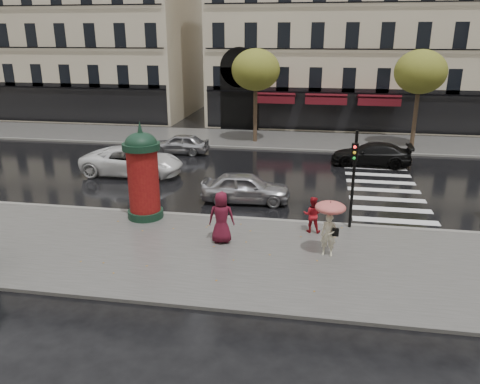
% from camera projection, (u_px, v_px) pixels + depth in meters
% --- Properties ---
extents(ground, '(160.00, 160.00, 0.00)m').
position_uv_depth(ground, '(242.00, 252.00, 17.18)').
color(ground, black).
rests_on(ground, ground).
extents(near_sidewalk, '(90.00, 7.00, 0.12)m').
position_uv_depth(near_sidewalk, '(240.00, 256.00, 16.69)').
color(near_sidewalk, '#474744').
rests_on(near_sidewalk, ground).
extents(far_sidewalk, '(90.00, 6.00, 0.12)m').
position_uv_depth(far_sidewalk, '(283.00, 140.00, 34.89)').
color(far_sidewalk, '#474744').
rests_on(far_sidewalk, ground).
extents(near_kerb, '(90.00, 0.25, 0.14)m').
position_uv_depth(near_kerb, '(253.00, 219.00, 19.95)').
color(near_kerb, slate).
rests_on(near_kerb, ground).
extents(far_kerb, '(90.00, 0.25, 0.14)m').
position_uv_depth(far_kerb, '(280.00, 149.00, 32.09)').
color(far_kerb, slate).
rests_on(far_kerb, ground).
extents(zebra_crossing, '(3.60, 11.75, 0.01)m').
position_uv_depth(zebra_crossing, '(381.00, 182.00, 25.19)').
color(zebra_crossing, silver).
rests_on(zebra_crossing, ground).
extents(tree_far_left, '(3.40, 3.40, 6.64)m').
position_uv_depth(tree_far_left, '(256.00, 70.00, 32.63)').
color(tree_far_left, '#38281C').
rests_on(tree_far_left, ground).
extents(tree_far_right, '(3.40, 3.40, 6.64)m').
position_uv_depth(tree_far_right, '(420.00, 72.00, 30.90)').
color(tree_far_right, '#38281C').
rests_on(tree_far_right, ground).
extents(woman_umbrella, '(1.07, 1.07, 2.06)m').
position_uv_depth(woman_umbrella, '(330.00, 220.00, 16.22)').
color(woman_umbrella, beige).
rests_on(woman_umbrella, near_sidewalk).
extents(woman_red, '(0.74, 0.59, 1.46)m').
position_uv_depth(woman_red, '(312.00, 214.00, 18.38)').
color(woman_red, '#A7141E').
rests_on(woman_red, near_sidewalk).
extents(man_burgundy, '(1.03, 0.73, 1.98)m').
position_uv_depth(man_burgundy, '(221.00, 217.00, 17.39)').
color(man_burgundy, '#541021').
rests_on(man_burgundy, near_sidewalk).
extents(morris_column, '(1.54, 1.54, 4.15)m').
position_uv_depth(morris_column, '(143.00, 172.00, 19.46)').
color(morris_column, black).
rests_on(morris_column, near_sidewalk).
extents(traffic_light, '(0.28, 0.39, 3.98)m').
position_uv_depth(traffic_light, '(354.00, 171.00, 18.22)').
color(traffic_light, black).
rests_on(traffic_light, near_sidewalk).
extents(car_silver, '(4.29, 1.94, 1.43)m').
position_uv_depth(car_silver, '(246.00, 187.00, 22.04)').
color(car_silver, '#ABAAAF').
rests_on(car_silver, ground).
extents(car_white, '(5.74, 2.80, 1.57)m').
position_uv_depth(car_white, '(132.00, 161.00, 26.30)').
color(car_white, white).
rests_on(car_white, ground).
extents(car_black, '(4.77, 2.08, 1.36)m').
position_uv_depth(car_black, '(371.00, 154.00, 28.22)').
color(car_black, black).
rests_on(car_black, ground).
extents(car_far_silver, '(3.90, 1.61, 1.32)m').
position_uv_depth(car_far_silver, '(180.00, 144.00, 31.02)').
color(car_far_silver, '#A0A1A5').
rests_on(car_far_silver, ground).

